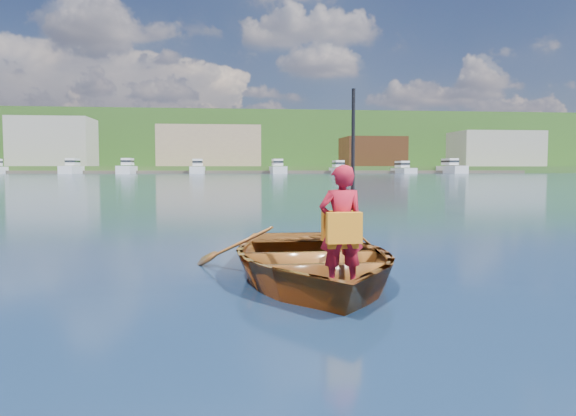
% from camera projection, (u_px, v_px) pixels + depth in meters
% --- Properties ---
extents(ground, '(600.00, 600.00, 0.00)m').
position_uv_depth(ground, '(261.00, 292.00, 5.78)').
color(ground, '#182949').
rests_on(ground, ground).
extents(rowboat, '(2.76, 3.82, 0.78)m').
position_uv_depth(rowboat, '(310.00, 259.00, 6.38)').
color(rowboat, brown).
rests_on(rowboat, ground).
extents(child_paddler, '(0.44, 0.35, 1.96)m').
position_uv_depth(child_paddler, '(341.00, 226.00, 5.48)').
color(child_paddler, maroon).
rests_on(child_paddler, ground).
extents(shoreline, '(400.00, 140.00, 22.00)m').
position_uv_depth(shoreline, '(226.00, 148.00, 239.63)').
color(shoreline, '#304C21').
rests_on(shoreline, ground).
extents(dock, '(160.05, 8.10, 0.80)m').
position_uv_depth(dock, '(240.00, 172.00, 152.87)').
color(dock, '#50483B').
rests_on(dock, ground).
extents(waterfront_buildings, '(202.00, 16.00, 14.00)m').
position_uv_depth(waterfront_buildings, '(200.00, 147.00, 167.96)').
color(waterfront_buildings, brown).
rests_on(waterfront_buildings, ground).
extents(marina_yachts, '(139.63, 13.50, 4.36)m').
position_uv_depth(marina_yachts, '(206.00, 168.00, 147.20)').
color(marina_yachts, silver).
rests_on(marina_yachts, ground).
extents(hillside_trees, '(302.11, 87.28, 24.10)m').
position_uv_depth(hillside_trees, '(229.00, 134.00, 228.76)').
color(hillside_trees, '#382314').
rests_on(hillside_trees, ground).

